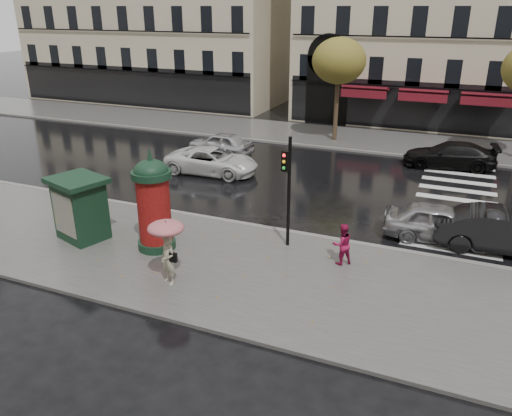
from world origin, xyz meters
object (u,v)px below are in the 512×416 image
at_px(woman_umbrella, 167,242).
at_px(man_burgundy, 162,221).
at_px(car_white, 212,161).
at_px(car_far_silver, 221,144).
at_px(traffic_light, 288,182).
at_px(car_darkgrey, 504,232).
at_px(newsstand, 80,207).
at_px(woman_red, 342,244).
at_px(car_black, 450,155).
at_px(morris_column, 154,202).
at_px(car_silver, 441,223).

relative_size(woman_umbrella, man_burgundy, 1.38).
height_order(car_white, car_far_silver, car_far_silver).
bearing_deg(traffic_light, man_burgundy, -163.09).
height_order(car_darkgrey, car_far_silver, car_darkgrey).
bearing_deg(car_darkgrey, woman_umbrella, 121.94).
bearing_deg(man_burgundy, car_darkgrey, -162.06).
relative_size(woman_umbrella, newsstand, 0.91).
relative_size(traffic_light, car_white, 0.83).
xyz_separation_m(woman_red, car_black, (2.78, 13.63, -0.14)).
bearing_deg(woman_red, car_white, -79.64).
relative_size(morris_column, car_black, 0.77).
height_order(morris_column, car_darkgrey, morris_column).
xyz_separation_m(woman_red, car_white, (-8.92, 7.55, -0.16)).
bearing_deg(woman_umbrella, car_darkgrey, 34.62).
distance_m(morris_column, car_darkgrey, 12.72).
relative_size(woman_umbrella, traffic_light, 0.53).
bearing_deg(morris_column, car_black, 58.19).
bearing_deg(car_black, car_white, -69.63).
xyz_separation_m(morris_column, car_darkgrey, (11.70, 4.85, -1.16)).
bearing_deg(morris_column, newsstand, -173.55).
bearing_deg(man_burgundy, car_black, -125.00).
relative_size(woman_red, traffic_light, 0.36).
xyz_separation_m(woman_red, car_silver, (2.97, 3.54, -0.13)).
xyz_separation_m(man_burgundy, car_black, (9.47, 14.42, -0.21)).
xyz_separation_m(man_burgundy, car_silver, (9.66, 4.33, -0.20)).
relative_size(woman_umbrella, car_silver, 0.52).
xyz_separation_m(woman_umbrella, traffic_light, (2.56, 3.98, 1.05)).
relative_size(man_burgundy, newsstand, 0.66).
relative_size(woman_umbrella, morris_column, 0.58).
height_order(man_burgundy, morris_column, morris_column).
height_order(woman_umbrella, car_silver, woman_umbrella).
xyz_separation_m(woman_umbrella, woman_red, (4.77, 3.41, -0.71)).
xyz_separation_m(car_white, car_far_silver, (-1.19, 3.44, 0.00)).
distance_m(man_burgundy, car_darkgrey, 12.57).
height_order(car_darkgrey, car_black, car_darkgrey).
relative_size(newsstand, car_white, 0.48).
height_order(woman_umbrella, morris_column, morris_column).
height_order(woman_umbrella, car_black, woman_umbrella).
distance_m(man_burgundy, car_far_silver, 12.26).
bearing_deg(car_white, newsstand, 173.35).
bearing_deg(car_far_silver, car_white, 24.32).
distance_m(morris_column, traffic_light, 4.82).
bearing_deg(morris_column, traffic_light, 24.59).
height_order(woman_umbrella, traffic_light, traffic_light).
xyz_separation_m(traffic_light, newsstand, (-7.41, -2.33, -1.26)).
xyz_separation_m(woman_umbrella, car_black, (7.56, 17.05, -0.85)).
relative_size(car_silver, car_black, 0.86).
relative_size(car_white, car_black, 1.01).
bearing_deg(morris_column, car_darkgrey, 22.52).
distance_m(woman_umbrella, car_white, 11.75).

